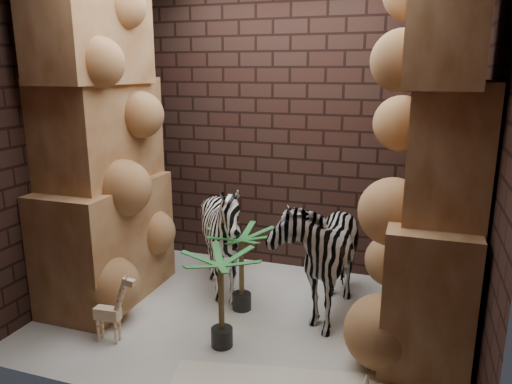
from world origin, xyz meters
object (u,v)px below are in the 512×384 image
(zebra_right, at_px, (320,241))
(palm_back, at_px, (221,300))
(zebra_left, at_px, (223,243))
(palm_front, at_px, (242,270))
(giraffe_toy, at_px, (107,306))

(zebra_right, relative_size, palm_back, 1.69)
(zebra_left, relative_size, palm_back, 1.51)
(zebra_right, distance_m, palm_front, 0.74)
(zebra_left, xyz_separation_m, palm_front, (0.26, -0.20, -0.15))
(zebra_left, bearing_deg, giraffe_toy, -107.00)
(zebra_right, height_order, zebra_left, zebra_right)
(zebra_right, bearing_deg, zebra_left, -179.02)
(giraffe_toy, height_order, palm_back, palm_back)
(zebra_right, distance_m, palm_back, 1.05)
(zebra_left, height_order, palm_back, zebra_left)
(zebra_right, height_order, giraffe_toy, zebra_right)
(zebra_right, distance_m, zebra_left, 0.91)
(zebra_right, bearing_deg, palm_front, -161.75)
(giraffe_toy, relative_size, palm_front, 0.79)
(palm_front, distance_m, palm_back, 0.62)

